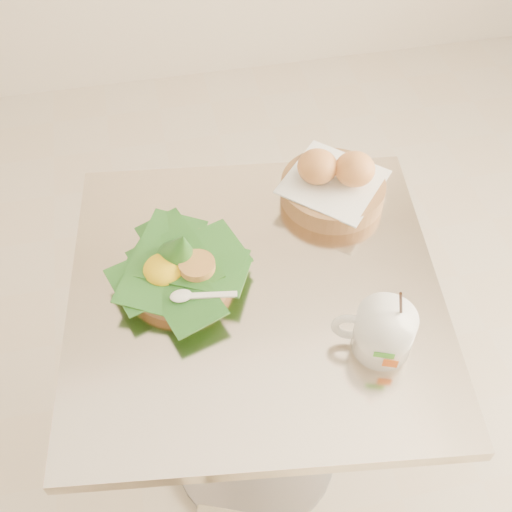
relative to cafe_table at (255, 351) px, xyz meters
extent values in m
plane|color=beige|center=(-0.10, 0.02, -0.53)|extent=(3.60, 3.60, 0.00)
cylinder|color=gray|center=(0.00, 0.00, -0.52)|extent=(0.44, 0.44, 0.03)
cylinder|color=gray|center=(0.00, 0.00, -0.16)|extent=(0.07, 0.07, 0.69)
cube|color=beige|center=(0.00, 0.00, 0.21)|extent=(0.78, 0.78, 0.03)
cylinder|color=#9E6C43|center=(-0.13, 0.06, 0.24)|extent=(0.20, 0.20, 0.03)
cone|color=#17521A|center=(-0.13, 0.07, 0.30)|extent=(0.12, 0.13, 0.10)
ellipsoid|color=yellow|center=(-0.16, 0.05, 0.26)|extent=(0.08, 0.08, 0.04)
cylinder|color=#CC9347|center=(-0.10, 0.04, 0.27)|extent=(0.07, 0.07, 0.02)
cylinder|color=#9E6C43|center=(0.21, 0.21, 0.24)|extent=(0.22, 0.22, 0.04)
cube|color=white|center=(0.21, 0.21, 0.27)|extent=(0.26, 0.26, 0.01)
ellipsoid|color=#B35A29|center=(0.18, 0.22, 0.30)|extent=(0.08, 0.08, 0.07)
ellipsoid|color=#B35A29|center=(0.25, 0.20, 0.30)|extent=(0.08, 0.08, 0.07)
cylinder|color=white|center=(0.19, -0.17, 0.27)|extent=(0.10, 0.10, 0.09)
torus|color=white|center=(0.14, -0.15, 0.27)|extent=(0.07, 0.04, 0.06)
cylinder|color=#411F12|center=(0.19, -0.17, 0.31)|extent=(0.10, 0.10, 0.01)
cylinder|color=black|center=(0.21, -0.17, 0.33)|extent=(0.04, 0.04, 0.13)
cube|color=green|center=(0.17, -0.22, 0.27)|extent=(0.03, 0.01, 0.01)
cube|color=orange|center=(0.18, -0.22, 0.25)|extent=(0.02, 0.01, 0.02)
camera|label=1|loc=(-0.15, -0.71, 1.19)|focal=45.00mm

